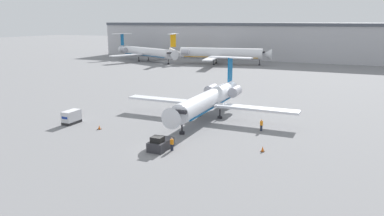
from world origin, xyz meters
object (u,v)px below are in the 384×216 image
(worker_by_wing, at_px, (261,125))
(traffic_cone_left, at_px, (99,127))
(pushback_tug, at_px, (161,144))
(luggage_cart, at_px, (71,117))
(worker_near_tug, at_px, (172,144))
(airplane_parked_far_left, at_px, (145,52))
(airplane_parked_far_right, at_px, (219,53))
(traffic_cone_right, at_px, (263,149))
(airplane_main, at_px, (208,100))

(worker_by_wing, xyz_separation_m, traffic_cone_left, (-22.82, -9.27, -0.64))
(pushback_tug, xyz_separation_m, luggage_cart, (-19.09, 5.07, 0.34))
(pushback_tug, height_order, worker_by_wing, pushback_tug)
(worker_near_tug, distance_m, airplane_parked_far_left, 109.08)
(worker_by_wing, height_order, airplane_parked_far_right, airplane_parked_far_right)
(worker_by_wing, height_order, airplane_parked_far_left, airplane_parked_far_left)
(pushback_tug, distance_m, airplane_parked_far_right, 97.56)
(airplane_parked_far_left, bearing_deg, luggage_cart, -66.15)
(traffic_cone_right, xyz_separation_m, airplane_parked_far_left, (-69.71, 87.35, 3.41))
(worker_by_wing, distance_m, traffic_cone_right, 9.31)
(luggage_cart, distance_m, airplane_parked_far_left, 94.92)
(airplane_parked_far_right, bearing_deg, airplane_parked_far_left, -176.29)
(luggage_cart, bearing_deg, airplane_main, 32.91)
(traffic_cone_left, bearing_deg, pushback_tug, -17.95)
(luggage_cart, height_order, airplane_parked_far_right, airplane_parked_far_right)
(airplane_main, bearing_deg, airplane_parked_far_right, 108.82)
(traffic_cone_left, bearing_deg, worker_near_tug, -15.55)
(luggage_cart, height_order, airplane_parked_far_left, airplane_parked_far_left)
(pushback_tug, relative_size, traffic_cone_left, 6.05)
(airplane_main, xyz_separation_m, traffic_cone_right, (12.56, -12.73, -2.84))
(traffic_cone_right, bearing_deg, traffic_cone_left, -179.32)
(airplane_main, bearing_deg, worker_by_wing, -20.27)
(luggage_cart, distance_m, traffic_cone_left, 6.24)
(pushback_tug, bearing_deg, worker_by_wing, 53.78)
(worker_near_tug, relative_size, worker_by_wing, 0.97)
(traffic_cone_left, relative_size, airplane_parked_far_right, 0.02)
(traffic_cone_right, bearing_deg, pushback_tug, -159.84)
(luggage_cart, bearing_deg, traffic_cone_left, -8.09)
(traffic_cone_left, distance_m, traffic_cone_right, 25.21)
(airplane_main, xyz_separation_m, worker_by_wing, (10.17, -3.75, -2.24))
(worker_by_wing, relative_size, traffic_cone_right, 2.50)
(pushback_tug, distance_m, worker_by_wing, 16.70)
(luggage_cart, relative_size, airplane_parked_far_right, 0.08)
(airplane_main, distance_m, worker_near_tug, 17.32)
(airplane_main, distance_m, pushback_tug, 17.40)
(luggage_cart, bearing_deg, pushback_tug, -14.87)
(pushback_tug, distance_m, traffic_cone_right, 13.06)
(pushback_tug, relative_size, airplane_parked_far_left, 0.11)
(worker_by_wing, xyz_separation_m, airplane_parked_far_left, (-67.32, 78.37, 2.81))
(airplane_parked_far_right, bearing_deg, pushback_tug, -74.28)
(airplane_main, relative_size, worker_by_wing, 16.99)
(airplane_main, height_order, pushback_tug, airplane_main)
(worker_near_tug, height_order, traffic_cone_left, worker_near_tug)
(luggage_cart, distance_m, worker_near_tug, 21.24)
(pushback_tug, bearing_deg, worker_near_tug, 5.62)
(pushback_tug, distance_m, traffic_cone_left, 13.63)
(pushback_tug, bearing_deg, traffic_cone_left, 162.05)
(airplane_parked_far_left, bearing_deg, traffic_cone_right, -51.41)
(worker_near_tug, bearing_deg, traffic_cone_right, 22.13)
(worker_by_wing, bearing_deg, airplane_main, 159.73)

